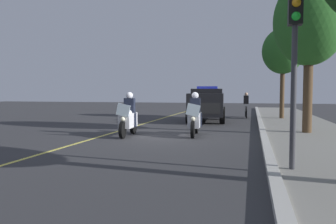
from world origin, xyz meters
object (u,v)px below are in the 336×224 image
Objects in this scene: police_suv at (207,103)px; tree_far_back at (283,51)px; police_motorcycle_lead_left at (128,118)px; traffic_light at (295,34)px; police_motorcycle_lead_right at (195,118)px; tree_mid_block at (309,22)px; cyclist_background at (246,105)px.

tree_far_back is (-2.17, 4.35, 3.12)m from police_suv.
traffic_light is at bearing 47.90° from police_motorcycle_lead_left.
police_suv reaches higher than police_motorcycle_lead_right.
police_motorcycle_lead_right is 0.43× the size of police_suv.
traffic_light is at bearing -10.58° from tree_mid_block.
traffic_light is 7.32m from tree_mid_block.
traffic_light is (15.70, 1.23, 2.08)m from cyclist_background.
tree_far_back is (-14.53, 0.95, 1.26)m from traffic_light.
traffic_light reaches higher than cyclist_background.
police_motorcycle_lead_left is 0.39× the size of tree_far_back.
traffic_light reaches higher than police_motorcycle_lead_right.
police_suv is at bearing -63.50° from tree_far_back.
police_motorcycle_lead_right is at bearing 105.60° from police_motorcycle_lead_left.
cyclist_background is at bearing -175.53° from traffic_light.
traffic_light is at bearing -3.73° from tree_far_back.
cyclist_background is (-10.70, 4.31, 0.14)m from police_motorcycle_lead_left.
tree_mid_block is at bearing 106.49° from police_motorcycle_lead_left.
police_motorcycle_lead_left is 0.35× the size of tree_mid_block.
police_motorcycle_lead_right is 10.16m from cyclist_background.
tree_far_back is (-8.83, 3.97, 3.49)m from police_motorcycle_lead_right.
traffic_light is (12.36, 3.40, 1.86)m from police_suv.
police_motorcycle_lead_left reaches higher than cyclist_background.
traffic_light is 0.70× the size of tree_far_back.
police_motorcycle_lead_right reaches higher than cyclist_background.
police_suv is 7.89m from tree_mid_block.
tree_mid_block is 1.12× the size of tree_far_back.
traffic_light is (5.00, 5.54, 2.23)m from police_motorcycle_lead_left.
police_motorcycle_lead_left is at bearing -21.92° from cyclist_background.
cyclist_background is 0.29× the size of tree_mid_block.
police_suv is (-6.66, -0.38, 0.37)m from police_motorcycle_lead_right.
tree_mid_block reaches higher than police_motorcycle_lead_left.
tree_far_back is (-7.50, -0.37, -0.28)m from tree_mid_block.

